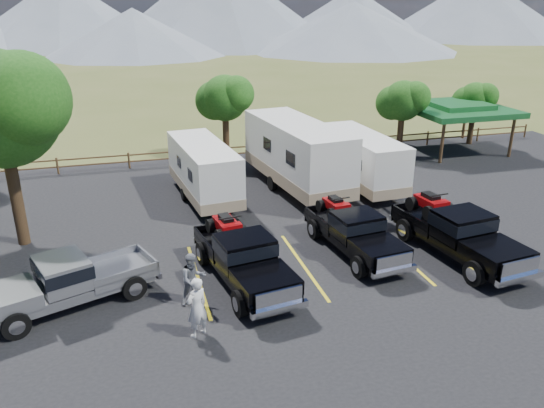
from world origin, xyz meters
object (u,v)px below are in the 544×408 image
object	(u,v)px
trailer_left	(204,171)
person_a	(197,307)
pavilion	(457,109)
rig_left	(243,256)
pickup_silver	(69,281)
trailer_center	(297,155)
person_b	(193,279)
rig_right	(457,231)
rig_center	(353,230)
trailer_right	(361,160)

from	to	relation	value
trailer_left	person_a	size ratio (longest dim) A/B	4.27
pavilion	rig_left	world-z (taller)	pavilion
trailer_left	pickup_silver	distance (m)	10.39
trailer_center	person_a	distance (m)	13.63
trailer_center	person_b	xyz separation A→B (m)	(-6.78, -9.85, -0.97)
pavilion	rig_right	world-z (taller)	pavilion
rig_center	trailer_left	xyz separation A→B (m)	(-4.78, 7.45, 0.59)
trailer_right	pavilion	bearing A→B (deg)	27.16
rig_left	person_a	size ratio (longest dim) A/B	3.23
rig_center	trailer_right	distance (m)	7.87
trailer_center	pickup_silver	xyz separation A→B (m)	(-10.70, -8.86, -0.97)
rig_center	trailer_center	xyz separation A→B (m)	(0.14, 7.69, 0.96)
rig_right	person_a	world-z (taller)	rig_right
pavilion	rig_center	size ratio (longest dim) A/B	1.06
rig_center	trailer_right	world-z (taller)	trailer_right
trailer_left	trailer_center	world-z (taller)	trailer_center
rig_left	rig_center	world-z (taller)	rig_left
trailer_right	pickup_silver	world-z (taller)	trailer_right
pavilion	pickup_silver	world-z (taller)	pavilion
pavilion	trailer_right	size ratio (longest dim) A/B	0.75
pavilion	rig_center	world-z (taller)	pavilion
rig_right	person_b	world-z (taller)	rig_right
rig_right	pickup_silver	size ratio (longest dim) A/B	1.08
rig_right	trailer_left	world-z (taller)	trailer_left
trailer_left	trailer_center	distance (m)	4.94
rig_left	trailer_center	world-z (taller)	trailer_center
pavilion	trailer_center	xyz separation A→B (m)	(-12.57, -4.70, -0.88)
rig_center	rig_right	world-z (taller)	rig_right
pavilion	trailer_center	world-z (taller)	trailer_center
pavilion	rig_center	bearing A→B (deg)	-135.74
trailer_center	trailer_right	bearing A→B (deg)	-18.60
trailer_center	rig_left	bearing A→B (deg)	-126.36
rig_center	person_b	world-z (taller)	rig_center
rig_right	pavilion	bearing A→B (deg)	50.03
pickup_silver	rig_center	bearing A→B (deg)	75.37
rig_left	person_a	distance (m)	3.54
rig_right	trailer_left	xyz separation A→B (m)	(-8.52, 8.83, 0.48)
rig_center	pickup_silver	xyz separation A→B (m)	(-10.55, -1.18, -0.01)
trailer_left	pickup_silver	bearing A→B (deg)	-130.11
trailer_right	person_a	size ratio (longest dim) A/B	4.28
trailer_center	person_b	distance (m)	11.99
pavilion	trailer_center	size ratio (longest dim) A/B	0.60
rig_center	person_a	xyz separation A→B (m)	(-6.78, -4.01, 0.06)
trailer_right	person_b	bearing A→B (deg)	-140.93
trailer_right	person_b	xyz separation A→B (m)	(-10.14, -9.18, -0.61)
rig_center	trailer_left	size ratio (longest dim) A/B	0.70
trailer_center	person_a	world-z (taller)	trailer_center
trailer_right	trailer_left	bearing A→B (deg)	173.96
trailer_right	rig_left	bearing A→B (deg)	-138.44
trailer_center	person_b	world-z (taller)	trailer_center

